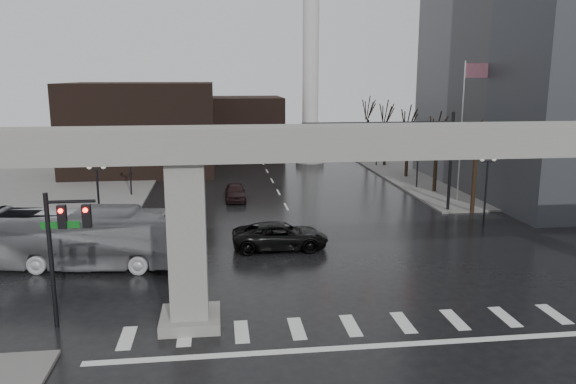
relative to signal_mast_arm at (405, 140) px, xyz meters
name	(u,v)px	position (x,y,z in m)	size (l,w,h in m)	color
ground	(346,316)	(-8.99, -18.80, -5.83)	(160.00, 160.00, 0.00)	black
sidewalk_ne	(498,171)	(17.01, 17.20, -5.75)	(28.00, 36.00, 0.15)	slate
sidewalk_nw	(18,182)	(-34.99, 17.20, -5.75)	(28.00, 36.00, 0.15)	slate
elevated_guideway	(377,167)	(-7.73, -18.80, 1.05)	(48.00, 2.60, 8.70)	gray
building_far_left	(142,127)	(-22.99, 23.20, -0.83)	(16.00, 14.00, 10.00)	black
building_far_mid	(244,127)	(-10.99, 33.20, -1.83)	(10.00, 10.00, 8.00)	black
smokestack	(311,54)	(-2.99, 27.20, 7.52)	(3.60, 3.60, 30.00)	silver
signal_mast_arm	(405,140)	(0.00, 0.00, 0.00)	(12.12, 0.43, 8.00)	black
signal_left_pole	(63,237)	(-21.24, -18.30, -1.76)	(2.30, 0.30, 6.00)	black
flagpole_assembly	(466,115)	(6.30, 3.20, 1.70)	(2.06, 0.12, 12.00)	silver
lamp_right_0	(487,180)	(4.51, -4.80, -2.36)	(1.22, 0.32, 5.11)	black
lamp_right_1	(418,153)	(4.51, 9.20, -2.36)	(1.22, 0.32, 5.11)	black
lamp_right_2	(377,138)	(4.51, 23.20, -2.36)	(1.22, 0.32, 5.11)	black
lamp_left_0	(98,189)	(-22.49, -4.80, -2.36)	(1.22, 0.32, 5.11)	black
lamp_left_1	(129,158)	(-22.49, 9.20, -2.36)	(1.22, 0.32, 5.11)	black
lamp_left_2	(148,141)	(-22.49, 23.20, -2.36)	(1.22, 0.32, 5.11)	black
tree_right_0	(474,179)	(5.54, -0.78, -3.04)	(1.09, 1.58, 7.50)	black
tree_right_1	(436,163)	(5.54, 7.22, -2.98)	(1.09, 1.61, 7.67)	black
tree_right_2	(407,151)	(5.54, 15.22, -2.91)	(1.10, 1.63, 7.85)	black
tree_right_3	(385,141)	(5.54, 23.22, -2.85)	(1.11, 1.66, 8.02)	black
tree_right_4	(368,134)	(5.54, 31.22, -2.79)	(1.12, 1.69, 8.19)	black
pickup_truck	(280,236)	(-10.81, -8.28, -4.99)	(2.79, 6.05, 1.68)	black
city_bus	(86,238)	(-22.15, -10.32, -4.11)	(2.89, 12.35, 3.44)	#A6A6AB
far_car	(235,192)	(-13.14, 6.21, -5.07)	(1.78, 4.43, 1.51)	black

